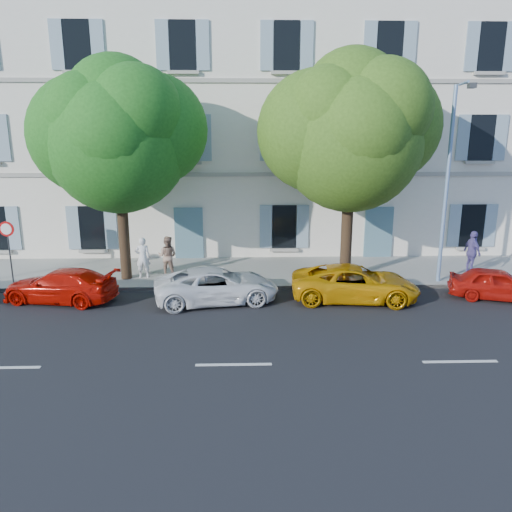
{
  "coord_description": "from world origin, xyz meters",
  "views": [
    {
      "loc": [
        0.24,
        -15.94,
        5.99
      ],
      "look_at": [
        0.76,
        2.0,
        1.4
      ],
      "focal_mm": 35.0,
      "sensor_mm": 36.0,
      "label": 1
    }
  ],
  "objects_px": {
    "car_red_hatchback": "(498,284)",
    "pedestrian_b": "(168,256)",
    "car_yellow_supercar": "(355,283)",
    "street_lamp": "(449,174)",
    "pedestrian_c": "(472,252)",
    "tree_right": "(351,140)",
    "car_white_coupe": "(217,285)",
    "car_red_coupe": "(60,286)",
    "road_sign": "(8,239)",
    "tree_left": "(118,143)",
    "pedestrian_a": "(143,257)"
  },
  "relations": [
    {
      "from": "tree_right",
      "to": "pedestrian_c",
      "type": "distance_m",
      "value": 7.02
    },
    {
      "from": "car_red_hatchback",
      "to": "pedestrian_b",
      "type": "height_order",
      "value": "pedestrian_b"
    },
    {
      "from": "car_yellow_supercar",
      "to": "pedestrian_c",
      "type": "relative_size",
      "value": 2.53
    },
    {
      "from": "pedestrian_b",
      "to": "pedestrian_c",
      "type": "height_order",
      "value": "pedestrian_c"
    },
    {
      "from": "car_yellow_supercar",
      "to": "tree_left",
      "type": "bearing_deg",
      "value": 79.61
    },
    {
      "from": "pedestrian_a",
      "to": "car_white_coupe",
      "type": "bearing_deg",
      "value": 136.05
    },
    {
      "from": "pedestrian_b",
      "to": "pedestrian_c",
      "type": "bearing_deg",
      "value": -168.85
    },
    {
      "from": "tree_right",
      "to": "street_lamp",
      "type": "relative_size",
      "value": 1.14
    },
    {
      "from": "car_red_hatchback",
      "to": "road_sign",
      "type": "bearing_deg",
      "value": 102.21
    },
    {
      "from": "car_white_coupe",
      "to": "tree_left",
      "type": "bearing_deg",
      "value": 46.41
    },
    {
      "from": "car_white_coupe",
      "to": "pedestrian_a",
      "type": "relative_size",
      "value": 2.65
    },
    {
      "from": "car_white_coupe",
      "to": "tree_right",
      "type": "distance_m",
      "value": 7.48
    },
    {
      "from": "car_red_hatchback",
      "to": "pedestrian_b",
      "type": "distance_m",
      "value": 12.57
    },
    {
      "from": "car_yellow_supercar",
      "to": "pedestrian_b",
      "type": "relative_size",
      "value": 2.75
    },
    {
      "from": "tree_right",
      "to": "pedestrian_b",
      "type": "bearing_deg",
      "value": 176.34
    },
    {
      "from": "car_red_coupe",
      "to": "road_sign",
      "type": "relative_size",
      "value": 1.62
    },
    {
      "from": "tree_left",
      "to": "road_sign",
      "type": "bearing_deg",
      "value": -169.65
    },
    {
      "from": "street_lamp",
      "to": "pedestrian_a",
      "type": "xyz_separation_m",
      "value": [
        -11.72,
        1.0,
        -3.38
      ]
    },
    {
      "from": "car_red_coupe",
      "to": "pedestrian_c",
      "type": "xyz_separation_m",
      "value": [
        15.97,
        2.58,
        0.46
      ]
    },
    {
      "from": "tree_right",
      "to": "car_red_hatchback",
      "type": "bearing_deg",
      "value": -25.29
    },
    {
      "from": "car_white_coupe",
      "to": "tree_right",
      "type": "relative_size",
      "value": 0.52
    },
    {
      "from": "car_red_coupe",
      "to": "car_yellow_supercar",
      "type": "distance_m",
      "value": 10.5
    },
    {
      "from": "tree_right",
      "to": "pedestrian_b",
      "type": "distance_m",
      "value": 8.54
    },
    {
      "from": "car_red_hatchback",
      "to": "street_lamp",
      "type": "relative_size",
      "value": 0.45
    },
    {
      "from": "tree_left",
      "to": "pedestrian_c",
      "type": "distance_m",
      "value": 14.83
    },
    {
      "from": "street_lamp",
      "to": "pedestrian_c",
      "type": "distance_m",
      "value": 3.93
    },
    {
      "from": "car_yellow_supercar",
      "to": "pedestrian_a",
      "type": "distance_m",
      "value": 8.43
    },
    {
      "from": "car_white_coupe",
      "to": "pedestrian_a",
      "type": "height_order",
      "value": "pedestrian_a"
    },
    {
      "from": "car_yellow_supercar",
      "to": "pedestrian_c",
      "type": "distance_m",
      "value": 6.13
    },
    {
      "from": "car_red_coupe",
      "to": "road_sign",
      "type": "distance_m",
      "value": 3.12
    },
    {
      "from": "car_yellow_supercar",
      "to": "tree_right",
      "type": "xyz_separation_m",
      "value": [
        0.12,
        2.33,
        4.95
      ]
    },
    {
      "from": "car_red_coupe",
      "to": "pedestrian_b",
      "type": "bearing_deg",
      "value": 138.53
    },
    {
      "from": "car_yellow_supercar",
      "to": "pedestrian_b",
      "type": "distance_m",
      "value": 7.6
    },
    {
      "from": "car_yellow_supercar",
      "to": "pedestrian_a",
      "type": "bearing_deg",
      "value": 77.64
    },
    {
      "from": "car_white_coupe",
      "to": "street_lamp",
      "type": "bearing_deg",
      "value": -89.06
    },
    {
      "from": "car_red_coupe",
      "to": "tree_right",
      "type": "distance_m",
      "value": 11.93
    },
    {
      "from": "car_red_coupe",
      "to": "car_yellow_supercar",
      "type": "bearing_deg",
      "value": 100.31
    },
    {
      "from": "tree_right",
      "to": "road_sign",
      "type": "xyz_separation_m",
      "value": [
        -12.99,
        -0.63,
        -3.64
      ]
    },
    {
      "from": "car_red_coupe",
      "to": "pedestrian_b",
      "type": "relative_size",
      "value": 2.45
    },
    {
      "from": "car_red_coupe",
      "to": "car_yellow_supercar",
      "type": "relative_size",
      "value": 0.89
    },
    {
      "from": "car_red_coupe",
      "to": "tree_right",
      "type": "relative_size",
      "value": 0.48
    },
    {
      "from": "tree_left",
      "to": "pedestrian_a",
      "type": "relative_size",
      "value": 5.01
    },
    {
      "from": "car_red_hatchback",
      "to": "road_sign",
      "type": "relative_size",
      "value": 1.34
    },
    {
      "from": "car_yellow_supercar",
      "to": "street_lamp",
      "type": "height_order",
      "value": "street_lamp"
    },
    {
      "from": "car_red_coupe",
      "to": "road_sign",
      "type": "height_order",
      "value": "road_sign"
    },
    {
      "from": "car_yellow_supercar",
      "to": "street_lamp",
      "type": "distance_m",
      "value": 5.49
    },
    {
      "from": "car_yellow_supercar",
      "to": "tree_right",
      "type": "height_order",
      "value": "tree_right"
    },
    {
      "from": "tree_left",
      "to": "street_lamp",
      "type": "bearing_deg",
      "value": -4.12
    },
    {
      "from": "street_lamp",
      "to": "pedestrian_b",
      "type": "bearing_deg",
      "value": 173.53
    },
    {
      "from": "car_red_hatchback",
      "to": "tree_right",
      "type": "distance_m",
      "value": 7.5
    }
  ]
}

